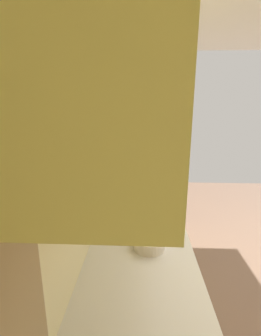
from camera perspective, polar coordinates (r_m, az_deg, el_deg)
The scene contains 7 objects.
wall_back at distance 1.95m, azimuth -8.07°, elevation 1.21°, with size 4.34×0.12×2.55m, color beige.
counter_run at distance 1.91m, azimuth 2.09°, elevation -26.87°, with size 3.33×0.62×0.92m.
upper_cabinets at distance 1.44m, azimuth -2.38°, elevation 22.66°, with size 2.29×0.36×0.75m.
oven_range at distance 3.65m, azimuth 2.67°, elevation -5.14°, with size 0.70×0.63×1.10m.
microwave at distance 2.40m, azimuth 2.04°, elevation -0.67°, with size 0.53×0.34×0.33m.
bowl at distance 1.44m, azimuth 4.59°, elevation -17.55°, with size 0.18×0.18×0.06m.
kettle at distance 2.03m, azimuth 4.02°, elevation -6.69°, with size 0.20×0.14×0.15m.
Camera 1 is at (-1.86, 1.23, 1.74)m, focal length 25.13 mm.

